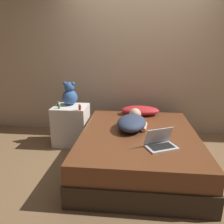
# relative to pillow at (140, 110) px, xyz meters

# --- Properties ---
(ground_plane) EXTENTS (12.00, 12.00, 0.00)m
(ground_plane) POSITION_rel_pillow_xyz_m (-0.03, -0.73, -0.54)
(ground_plane) COLOR brown
(wall_back) EXTENTS (8.00, 0.06, 2.60)m
(wall_back) POSITION_rel_pillow_xyz_m (-0.03, 0.51, 0.76)
(wall_back) COLOR tan
(wall_back) RESTS_ON ground_plane
(bed) EXTENTS (1.50, 1.92, 0.47)m
(bed) POSITION_rel_pillow_xyz_m (-0.03, -0.73, -0.31)
(bed) COLOR #2D2319
(bed) RESTS_ON ground_plane
(nightstand) EXTENTS (0.53, 0.48, 0.62)m
(nightstand) POSITION_rel_pillow_xyz_m (-1.10, -0.16, -0.23)
(nightstand) COLOR silver
(nightstand) RESTS_ON ground_plane
(pillow) EXTENTS (0.61, 0.33, 0.14)m
(pillow) POSITION_rel_pillow_xyz_m (0.00, 0.00, 0.00)
(pillow) COLOR red
(pillow) RESTS_ON bed
(person_lying) EXTENTS (0.45, 0.77, 0.18)m
(person_lying) POSITION_rel_pillow_xyz_m (-0.12, -0.60, 0.02)
(person_lying) COLOR #2D3851
(person_lying) RESTS_ON bed
(laptop) EXTENTS (0.39, 0.33, 0.21)m
(laptop) POSITION_rel_pillow_xyz_m (0.20, -1.17, -0.02)
(laptop) COLOR silver
(laptop) RESTS_ON bed
(teddy_bear) EXTENTS (0.25, 0.25, 0.38)m
(teddy_bear) POSITION_rel_pillow_xyz_m (-1.13, -0.07, 0.25)
(teddy_bear) COLOR #335693
(teddy_bear) RESTS_ON nightstand
(bottle_green) EXTENTS (0.03, 0.03, 0.09)m
(bottle_green) POSITION_rel_pillow_xyz_m (-1.23, -0.30, 0.13)
(bottle_green) COLOR #3D8E4C
(bottle_green) RESTS_ON nightstand
(bottle_red) EXTENTS (0.04, 0.04, 0.10)m
(bottle_red) POSITION_rel_pillow_xyz_m (-0.90, -0.36, 0.13)
(bottle_red) COLOR #B72D2D
(bottle_red) RESTS_ON nightstand
(bottle_blue) EXTENTS (0.03, 0.03, 0.07)m
(bottle_blue) POSITION_rel_pillow_xyz_m (-1.30, -0.13, 0.12)
(bottle_blue) COLOR #3866B2
(bottle_blue) RESTS_ON nightstand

